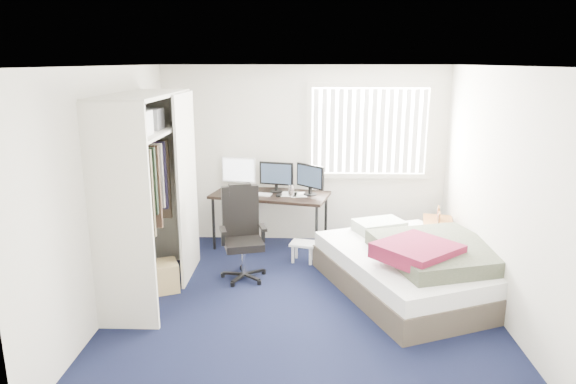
% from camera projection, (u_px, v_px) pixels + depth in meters
% --- Properties ---
extents(ground, '(4.20, 4.20, 0.00)m').
position_uv_depth(ground, '(303.00, 303.00, 5.57)').
color(ground, black).
rests_on(ground, ground).
extents(room_shell, '(4.20, 4.20, 4.20)m').
position_uv_depth(room_shell, '(304.00, 167.00, 5.19)').
color(room_shell, silver).
rests_on(room_shell, ground).
extents(window_assembly, '(1.72, 0.09, 1.32)m').
position_uv_depth(window_assembly, '(369.00, 131.00, 7.12)').
color(window_assembly, white).
rests_on(window_assembly, ground).
extents(closet, '(0.64, 1.84, 2.22)m').
position_uv_depth(closet, '(149.00, 175.00, 5.55)').
color(closet, beige).
rests_on(closet, ground).
extents(desk, '(1.70, 1.08, 1.24)m').
position_uv_depth(desk, '(271.00, 191.00, 7.08)').
color(desk, black).
rests_on(desk, ground).
extents(office_chair, '(0.65, 0.65, 1.13)m').
position_uv_depth(office_chair, '(243.00, 242.00, 6.16)').
color(office_chair, black).
rests_on(office_chair, ground).
extents(footstool, '(0.38, 0.33, 0.26)m').
position_uv_depth(footstool, '(303.00, 247.00, 6.67)').
color(footstool, white).
rests_on(footstool, ground).
extents(nightstand, '(0.52, 0.81, 0.69)m').
position_uv_depth(nightstand, '(438.00, 227.00, 6.68)').
color(nightstand, brown).
rests_on(nightstand, ground).
extents(bed, '(2.26, 2.55, 0.69)m').
position_uv_depth(bed, '(416.00, 266.00, 5.81)').
color(bed, '#433A30').
rests_on(bed, ground).
extents(pine_box, '(0.54, 0.48, 0.33)m').
position_uv_depth(pine_box, '(158.00, 277.00, 5.83)').
color(pine_box, tan).
rests_on(pine_box, ground).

